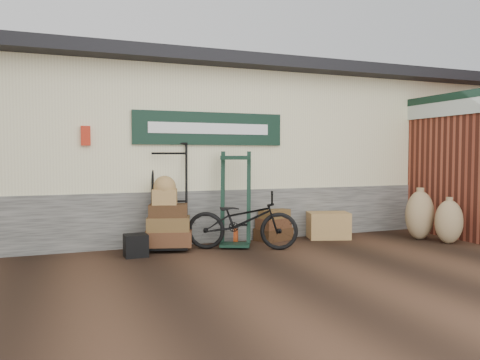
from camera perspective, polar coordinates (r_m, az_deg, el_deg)
name	(u,v)px	position (r m, az deg, el deg)	size (l,w,h in m)	color
ground	(248,253)	(7.28, 0.97, -8.87)	(80.00, 80.00, 0.00)	black
station_building	(198,150)	(9.71, -5.13, 3.69)	(14.40, 4.10, 3.20)	#4C4C47
brick_outbuilding	(432,165)	(10.73, 22.34, 1.74)	(1.71, 4.51, 2.62)	maroon
porter_trolley	(169,194)	(7.60, -8.63, -1.73)	(0.87, 0.66, 1.75)	black
green_barrow	(236,199)	(7.69, -0.55, -2.35)	(0.56, 0.48, 1.56)	black
suitcase_stack	(274,225)	(8.32, 4.11, -5.44)	(0.62, 0.39, 0.55)	#392612
wicker_hamper	(328,225)	(8.63, 10.72, -5.45)	(0.72, 0.47, 0.47)	olive
black_trunk	(136,245)	(7.15, -12.59, -7.80)	(0.33, 0.29, 0.33)	black
bicycle	(242,217)	(7.45, 0.30, -4.57)	(1.77, 0.62, 1.03)	black
burlap_sack_left	(420,215)	(8.94, 21.07, -4.02)	(0.54, 0.46, 0.87)	#90774D
burlap_sack_right	(449,222)	(8.72, 24.11, -4.67)	(0.47, 0.39, 0.74)	#90774D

